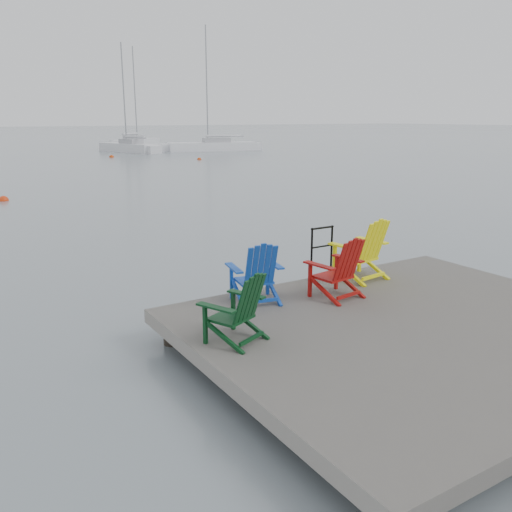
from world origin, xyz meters
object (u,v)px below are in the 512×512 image
handrail (322,247)px  chair_green (238,307)px  buoy_a (4,201)px  chair_blue (257,272)px  buoy_c (199,160)px  buoy_d (112,157)px  chair_red (339,267)px  sailboat_near (129,148)px  sailboat_far (213,147)px  sailboat_mid (136,143)px  chair_yellow (364,249)px

handrail → chair_green: bearing=-147.5°
handrail → buoy_a: bearing=100.6°
chair_blue → buoy_c: size_ratio=2.86×
chair_blue → buoy_d: size_ratio=2.50×
chair_red → buoy_d: size_ratio=2.53×
sailboat_near → sailboat_far: bearing=-32.2°
handrail → chair_blue: chair_blue is taller
sailboat_mid → sailboat_far: 12.22m
chair_green → sailboat_near: size_ratio=0.09×
chair_yellow → buoy_a: chair_yellow is taller
sailboat_far → buoy_d: (-11.32, -3.74, -0.36)m
handrail → buoy_c: size_ratio=2.70×
chair_blue → chair_yellow: 2.21m
buoy_a → sailboat_mid: bearing=63.1°
buoy_a → chair_blue: bearing=-85.3°
chair_green → sailboat_mid: bearing=48.5°
chair_blue → sailboat_mid: bearing=83.9°
buoy_d → buoy_c: bearing=-51.1°
sailboat_mid → sailboat_far: sailboat_far is taller
chair_yellow → buoy_a: (-3.58, 16.78, -1.04)m
chair_blue → buoy_c: bearing=77.2°
chair_green → buoy_d: chair_green is taller
handrail → sailboat_far: sailboat_far is taller
chair_red → buoy_c: (13.41, 32.40, -0.99)m
chair_yellow → sailboat_near: size_ratio=0.11×
chair_blue → chair_yellow: (2.21, 0.07, 0.06)m
chair_yellow → buoy_c: (12.41, 31.85, -1.04)m
buoy_c → sailboat_mid: bearing=83.2°
buoy_a → chair_green: bearing=-88.7°
chair_yellow → buoy_d: size_ratio=2.81×
sailboat_mid → buoy_a: sailboat_mid is taller
chair_red → buoy_c: chair_red is taller
buoy_d → chair_yellow: bearing=-101.0°
handrail → chair_yellow: bearing=-43.2°
sailboat_near → buoy_a: sailboat_near is taller
chair_yellow → sailboat_far: 45.79m
chair_yellow → sailboat_near: sailboat_near is taller
handrail → chair_yellow: chair_yellow is taller
chair_green → chair_yellow: chair_yellow is taller
sailboat_near → buoy_c: bearing=-99.7°
sailboat_mid → buoy_c: size_ratio=33.00×
sailboat_mid → buoy_d: (-7.57, -15.37, -0.36)m
chair_green → chair_red: 2.27m
chair_yellow → sailboat_far: sailboat_far is taller
chair_red → buoy_a: (-2.57, 17.32, -0.99)m
chair_green → buoy_c: (15.59, 33.06, -0.96)m
chair_green → sailboat_near: bearing=49.5°
chair_red → handrail: bearing=57.0°
sailboat_far → buoy_c: (-6.32, -9.92, -0.36)m
chair_green → sailboat_near: 47.34m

